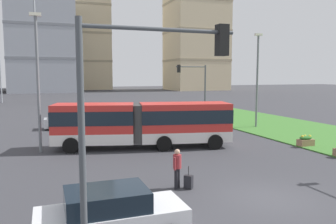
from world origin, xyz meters
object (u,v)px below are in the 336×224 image
apartment_tower_eastcentre (196,4)px  pedestrian_crossing (177,166)px  car_white_van (111,216)px  rolling_suitcase (189,182)px  car_silver_hatch (69,120)px  streetlight_left (38,77)px  traffic_light_far_right (196,83)px  streetlight_median (257,76)px  traffic_light_near_left (135,102)px  articulated_bus (143,123)px  flower_planter_2 (306,141)px  apartment_tower_centre (84,9)px

apartment_tower_eastcentre → pedestrian_crossing: bearing=-115.4°
car_white_van → rolling_suitcase: bearing=40.4°
car_silver_hatch → streetlight_left: 10.59m
rolling_suitcase → streetlight_left: streetlight_left is taller
car_silver_hatch → traffic_light_far_right: bearing=2.6°
car_white_van → car_silver_hatch: bearing=88.7°
rolling_suitcase → apartment_tower_eastcentre: 101.84m
streetlight_left → streetlight_median: 19.35m
traffic_light_near_left → apartment_tower_eastcentre: apartment_tower_eastcentre is taller
pedestrian_crossing → traffic_light_far_right: traffic_light_far_right is taller
apartment_tower_eastcentre → car_silver_hatch: bearing=-123.0°
pedestrian_crossing → traffic_light_far_right: (9.99, 19.58, 3.06)m
pedestrian_crossing → traffic_light_near_left: 7.13m
rolling_suitcase → streetlight_median: streetlight_median is taller
streetlight_left → streetlight_median: streetlight_left is taller
car_silver_hatch → apartment_tower_eastcentre: (45.24, 69.73, 26.56)m
car_white_van → articulated_bus: bearing=69.5°
articulated_bus → car_silver_hatch: articulated_bus is taller
pedestrian_crossing → apartment_tower_eastcentre: bearing=64.6°
streetlight_left → streetlight_median: (18.93, 3.99, -0.02)m
traffic_light_far_right → apartment_tower_eastcentre: 79.71m
car_silver_hatch → traffic_light_near_left: traffic_light_near_left is taller
car_white_van → streetlight_left: (-1.96, 13.14, 4.03)m
streetlight_left → pedestrian_crossing: bearing=-59.7°
rolling_suitcase → streetlight_median: 19.35m
flower_planter_2 → traffic_light_far_right: traffic_light_far_right is taller
car_white_van → traffic_light_near_left: 3.95m
car_white_van → apartment_tower_centre: size_ratio=0.08×
rolling_suitcase → flower_planter_2: rolling_suitcase is taller
car_silver_hatch → apartment_tower_eastcentre: bearing=57.0°
rolling_suitcase → apartment_tower_eastcentre: size_ratio=0.02×
traffic_light_near_left → apartment_tower_eastcentre: size_ratio=0.11×
traffic_light_far_right → apartment_tower_centre: 91.03m
flower_planter_2 → traffic_light_near_left: 18.45m
traffic_light_far_right → streetlight_median: 7.00m
car_white_van → rolling_suitcase: car_white_van is taller
articulated_bus → car_silver_hatch: bearing=111.4°
traffic_light_near_left → traffic_light_far_right: (13.27, 25.00, -0.19)m
rolling_suitcase → apartment_tower_centre: size_ratio=0.02×
streetlight_median → apartment_tower_centre: size_ratio=0.16×
rolling_suitcase → traffic_light_near_left: 7.53m
car_silver_hatch → flower_planter_2: bearing=-43.9°
apartment_tower_centre → car_silver_hatch: bearing=-97.9°
car_silver_hatch → pedestrian_crossing: pedestrian_crossing is taller
flower_planter_2 → rolling_suitcase: bearing=-154.9°
streetlight_left → car_silver_hatch: bearing=75.4°
car_white_van → flower_planter_2: car_white_van is taller
flower_planter_2 → apartment_tower_eastcentre: 93.15m
car_silver_hatch → car_white_van: (-0.50, -22.62, 0.00)m
pedestrian_crossing → apartment_tower_eastcentre: size_ratio=0.03×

